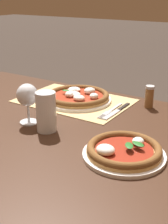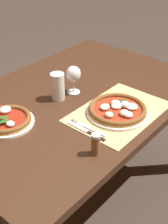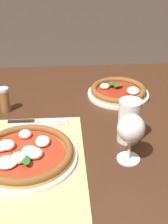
{
  "view_description": "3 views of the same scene",
  "coord_description": "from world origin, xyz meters",
  "views": [
    {
      "loc": [
        -0.74,
        0.84,
        1.21
      ],
      "look_at": [
        -0.12,
        -0.12,
        0.77
      ],
      "focal_mm": 50.0,
      "sensor_mm": 36.0,
      "label": 1
    },
    {
      "loc": [
        -1.06,
        -0.97,
        1.58
      ],
      "look_at": [
        -0.13,
        -0.18,
        0.78
      ],
      "focal_mm": 50.0,
      "sensor_mm": 36.0,
      "label": 2
    },
    {
      "loc": [
        0.76,
        -0.16,
        1.33
      ],
      "look_at": [
        -0.13,
        -0.09,
        0.82
      ],
      "focal_mm": 50.0,
      "sensor_mm": 36.0,
      "label": 3
    }
  ],
  "objects": [
    {
      "name": "dining_table",
      "position": [
        0.0,
        0.0,
        0.65
      ],
      "size": [
        1.46,
        0.97,
        0.74
      ],
      "color": "#382114",
      "rests_on": "ground"
    },
    {
      "name": "fork",
      "position": [
        -0.17,
        -0.24,
        0.75
      ],
      "size": [
        0.02,
        0.2,
        0.0
      ],
      "color": "#B7B7BC",
      "rests_on": "paper_placemat"
    },
    {
      "name": "pizza_far",
      "position": [
        -0.39,
        0.07,
        0.76
      ],
      "size": [
        0.25,
        0.25,
        0.05
      ],
      "color": "white",
      "rests_on": "dining_table"
    },
    {
      "name": "paper_placemat",
      "position": [
        0.03,
        -0.27,
        0.74
      ],
      "size": [
        0.5,
        0.34,
        0.0
      ],
      "primitive_type": "cube",
      "color": "tan",
      "rests_on": "dining_table"
    },
    {
      "name": "knife",
      "position": [
        -0.2,
        -0.25,
        0.75
      ],
      "size": [
        0.02,
        0.22,
        0.01
      ],
      "color": "black",
      "rests_on": "paper_placemat"
    },
    {
      "name": "pizza_near",
      "position": [
        0.01,
        -0.28,
        0.76
      ],
      "size": [
        0.31,
        0.31,
        0.05
      ],
      "color": "white",
      "rests_on": "paper_placemat"
    },
    {
      "name": "pint_glass",
      "position": [
        -0.07,
        0.05,
        0.81
      ],
      "size": [
        0.07,
        0.07,
        0.15
      ],
      "color": "silver",
      "rests_on": "dining_table"
    },
    {
      "name": "pepper_shaker",
      "position": [
        -0.29,
        -0.38,
        0.79
      ],
      "size": [
        0.04,
        0.04,
        0.1
      ],
      "color": "brown",
      "rests_on": "dining_table"
    },
    {
      "name": "wine_glass",
      "position": [
        0.04,
        0.03,
        0.85
      ],
      "size": [
        0.08,
        0.08,
        0.16
      ],
      "color": "silver",
      "rests_on": "dining_table"
    }
  ]
}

